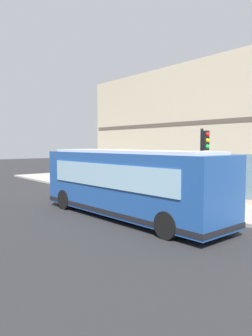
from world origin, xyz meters
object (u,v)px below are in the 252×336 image
(traffic_light_near_corner, at_px, (204,154))
(pedestrian_by_light_pole, at_px, (106,176))
(city_bus_nearside, at_px, (128,184))
(fire_hydrant, at_px, (230,197))
(pedestrian_walking_along_curb, at_px, (157,184))

(traffic_light_near_corner, relative_size, pedestrian_by_light_pole, 2.29)
(pedestrian_by_light_pole, bearing_deg, city_bus_nearside, -117.70)
(traffic_light_near_corner, bearing_deg, city_bus_nearside, 150.40)
(city_bus_nearside, height_order, fire_hydrant, city_bus_nearside)
(traffic_light_near_corner, relative_size, fire_hydrant, 5.27)
(traffic_light_near_corner, xyz_separation_m, pedestrian_walking_along_curb, (0.63, 3.73, -1.80))
(pedestrian_by_light_pole, distance_m, pedestrian_walking_along_curb, 4.98)
(fire_hydrant, relative_size, pedestrian_walking_along_curb, 0.46)
(city_bus_nearside, xyz_separation_m, pedestrian_walking_along_curb, (3.75, 1.96, -0.48))
(pedestrian_by_light_pole, bearing_deg, traffic_light_near_corner, -93.40)
(traffic_light_near_corner, xyz_separation_m, fire_hydrant, (2.93, 0.46, -2.36))
(fire_hydrant, distance_m, pedestrian_by_light_pole, 8.61)
(traffic_light_near_corner, bearing_deg, pedestrian_walking_along_curb, 80.36)
(city_bus_nearside, xyz_separation_m, pedestrian_by_light_pole, (3.64, 6.93, -0.42))
(pedestrian_by_light_pole, bearing_deg, fire_hydrant, -73.68)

